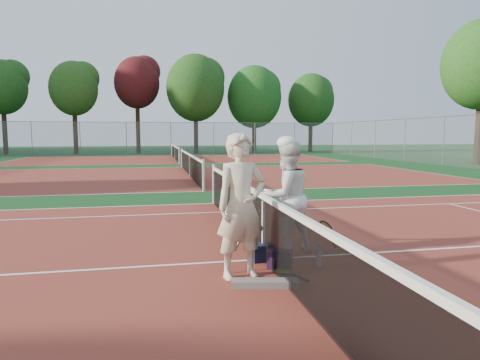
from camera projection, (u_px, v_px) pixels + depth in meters
name	position (u px, v px, depth m)	size (l,w,h in m)	color
ground	(263.00, 260.00, 6.63)	(130.00, 130.00, 0.00)	#0F3816
court_main	(263.00, 259.00, 6.63)	(23.77, 10.97, 0.01)	maroon
court_far_a	(190.00, 176.00, 19.78)	(23.77, 10.97, 0.01)	maroon
court_far_b	(175.00, 159.00, 32.93)	(23.77, 10.97, 0.01)	maroon
net_main	(264.00, 227.00, 6.57)	(0.10, 10.98, 1.02)	black
net_far_a	(190.00, 165.00, 19.73)	(0.10, 10.98, 1.02)	black
net_far_b	(175.00, 153.00, 32.88)	(0.10, 10.98, 1.02)	black
fence_back	(171.00, 139.00, 39.59)	(32.00, 0.06, 3.00)	slate
player_a	(241.00, 206.00, 5.73)	(0.71, 0.47, 1.96)	beige
player_b	(286.00, 197.00, 6.96)	(0.90, 0.70, 1.84)	white
racket_red	(233.00, 252.00, 6.06)	(0.28, 0.27, 0.56)	maroon
racket_black_held	(326.00, 235.00, 7.13)	(0.37, 0.27, 0.51)	black
racket_spare	(283.00, 272.00, 5.97)	(0.60, 0.27, 0.05)	black
sports_bag_navy	(262.00, 253.00, 6.55)	(0.33, 0.23, 0.26)	black
sports_bag_purple	(280.00, 259.00, 6.18)	(0.33, 0.23, 0.27)	black
net_cover_canvas	(265.00, 283.00, 5.44)	(0.86, 0.20, 0.09)	slate
water_bottle	(319.00, 257.00, 6.22)	(0.09, 0.09, 0.30)	silver
tree_back_0	(2.00, 88.00, 39.85)	(4.43, 4.43, 8.83)	#382314
tree_back_1	(74.00, 89.00, 40.64)	(4.49, 4.49, 8.82)	#382314
tree_back_maroon	(137.00, 83.00, 42.64)	(4.47, 4.47, 9.59)	#382314
tree_back_3	(195.00, 88.00, 41.92)	(5.71, 5.71, 9.70)	#382314
tree_back_4	(254.00, 97.00, 43.93)	(5.56, 5.56, 8.92)	#382314
tree_back_5	(311.00, 100.00, 45.97)	(4.93, 4.93, 8.39)	#382314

